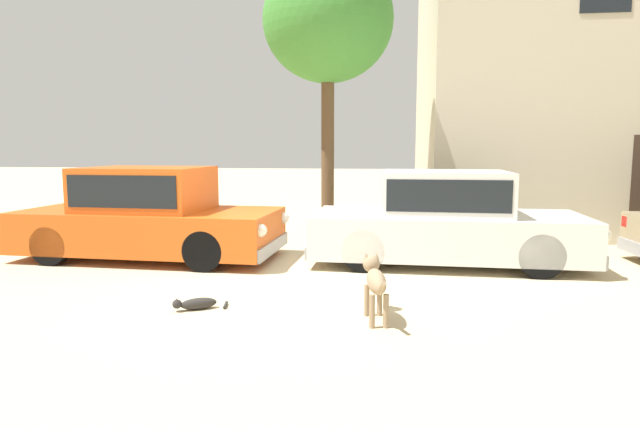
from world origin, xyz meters
name	(u,v)px	position (x,y,z in m)	size (l,w,h in m)	color
ground_plane	(289,276)	(0.00, 0.00, 0.00)	(80.00, 80.00, 0.00)	#CCB78E
parked_sedan_nearest	(149,214)	(-2.59, 1.00, 0.75)	(4.50, 2.03, 1.54)	#D15619
parked_sedan_second	(446,219)	(2.34, 1.14, 0.73)	(4.43, 1.96, 1.49)	silver
stray_dog_spotted	(375,280)	(1.28, -1.86, 0.44)	(0.31, 1.03, 0.68)	#997F60
stray_cat	(196,304)	(-0.78, -1.75, 0.07)	(0.58, 0.41, 0.15)	#2D2B28
acacia_tree_left	(328,22)	(0.21, 3.23, 4.30)	(2.56, 2.30, 5.56)	brown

